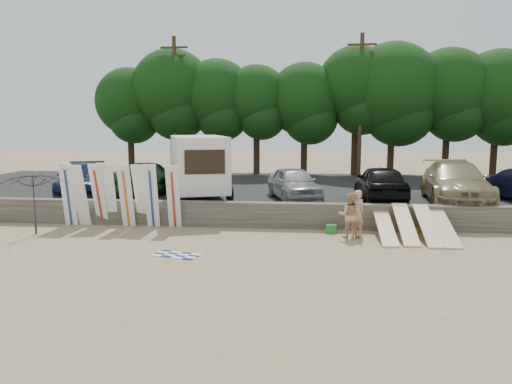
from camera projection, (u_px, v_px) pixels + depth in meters
ground at (344, 247)px, 16.71m from camera, size 120.00×120.00×0.00m
seawall at (339, 216)px, 19.60m from camera, size 44.00×0.50×1.00m
parking_lot at (331, 193)px, 27.01m from camera, size 44.00×14.50×0.70m
treeline at (355, 91)px, 32.93m from camera, size 33.15×6.76×9.47m
utility_poles at (360, 102)px, 31.53m from camera, size 25.80×0.26×9.00m
box_trailer at (199, 164)px, 22.75m from camera, size 3.61×4.95×2.85m
car_0 at (82, 179)px, 24.18m from camera, size 3.58×5.52×1.49m
car_1 at (146, 178)px, 23.78m from camera, size 2.40×5.14×1.70m
car_2 at (294, 184)px, 22.43m from camera, size 2.92×4.64×1.47m
car_3 at (381, 183)px, 21.97m from camera, size 2.01×4.77×1.61m
car_4 at (455, 182)px, 21.70m from camera, size 3.00×6.23×1.75m
surfboard_upright_0 at (68, 195)px, 19.98m from camera, size 0.54×0.58×2.57m
surfboard_upright_1 at (80, 196)px, 19.93m from camera, size 0.50×0.79×2.51m
surfboard_upright_2 at (99, 195)px, 20.05m from camera, size 0.56×0.70×2.54m
surfboard_upright_3 at (109, 195)px, 20.07m from camera, size 0.51×0.61×2.55m
surfboard_upright_4 at (126, 196)px, 19.73m from camera, size 0.53×0.71×2.54m
surfboard_upright_5 at (141, 196)px, 19.89m from camera, size 0.53×0.75×2.53m
surfboard_upright_6 at (152, 196)px, 19.69m from camera, size 0.54×0.64×2.56m
surfboard_upright_7 at (173, 197)px, 19.55m from camera, size 0.57×0.78×2.53m
surfboard_low_0 at (385, 227)px, 18.00m from camera, size 0.56×2.92×0.83m
surfboard_low_1 at (405, 224)px, 17.96m from camera, size 0.56×2.85×1.07m
surfboard_low_2 at (428, 225)px, 17.78m from camera, size 0.56×2.86×1.05m
surfboard_low_3 at (444, 227)px, 17.75m from camera, size 0.56×2.90×0.92m
beachgoer_a at (357, 213)px, 18.22m from camera, size 0.75×0.65×1.72m
beachgoer_b at (349, 215)px, 18.05m from camera, size 0.85×0.68×1.65m
cooler at (331, 229)px, 18.89m from camera, size 0.41×0.34×0.32m
gear_bag at (415, 231)px, 18.78m from camera, size 0.36×0.33×0.22m
beach_towel at (177, 255)px, 15.73m from camera, size 1.87×1.87×0.00m
beach_umbrella at (35, 203)px, 18.57m from camera, size 2.81×2.86×2.34m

